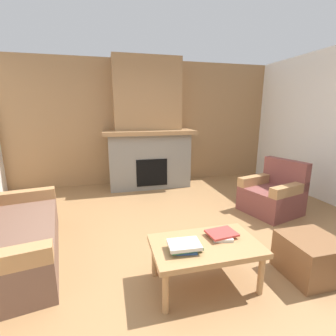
# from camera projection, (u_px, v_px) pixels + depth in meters

# --- Properties ---
(ground) EXTENTS (9.00, 9.00, 0.00)m
(ground) POSITION_uv_depth(u_px,v_px,m) (185.00, 246.00, 2.96)
(ground) COLOR olive
(wall_back_wood_panel) EXTENTS (6.00, 0.12, 2.70)m
(wall_back_wood_panel) POSITION_uv_depth(u_px,v_px,m) (145.00, 123.00, 5.48)
(wall_back_wood_panel) COLOR #997047
(wall_back_wood_panel) RESTS_ON ground
(fireplace) EXTENTS (1.90, 0.82, 2.70)m
(fireplace) POSITION_uv_depth(u_px,v_px,m) (148.00, 133.00, 5.17)
(fireplace) COLOR gray
(fireplace) RESTS_ON ground
(couch) EXTENTS (1.14, 1.92, 0.85)m
(couch) POSITION_uv_depth(u_px,v_px,m) (8.00, 237.00, 2.61)
(couch) COLOR brown
(couch) RESTS_ON ground
(armchair) EXTENTS (0.93, 0.93, 0.85)m
(armchair) POSITION_uv_depth(u_px,v_px,m) (273.00, 195.00, 3.93)
(armchair) COLOR brown
(armchair) RESTS_ON ground
(coffee_table) EXTENTS (1.00, 0.60, 0.43)m
(coffee_table) POSITION_uv_depth(u_px,v_px,m) (206.00, 249.00, 2.24)
(coffee_table) COLOR #A87A4C
(coffee_table) RESTS_ON ground
(ottoman) EXTENTS (0.52, 0.52, 0.40)m
(ottoman) POSITION_uv_depth(u_px,v_px,m) (310.00, 257.00, 2.41)
(ottoman) COLOR brown
(ottoman) RESTS_ON ground
(book_stack_near_edge) EXTENTS (0.30, 0.23, 0.08)m
(book_stack_near_edge) POSITION_uv_depth(u_px,v_px,m) (185.00, 246.00, 2.11)
(book_stack_near_edge) COLOR #335699
(book_stack_near_edge) RESTS_ON coffee_table
(book_stack_center) EXTENTS (0.30, 0.25, 0.05)m
(book_stack_center) POSITION_uv_depth(u_px,v_px,m) (221.00, 234.00, 2.33)
(book_stack_center) COLOR beige
(book_stack_center) RESTS_ON coffee_table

